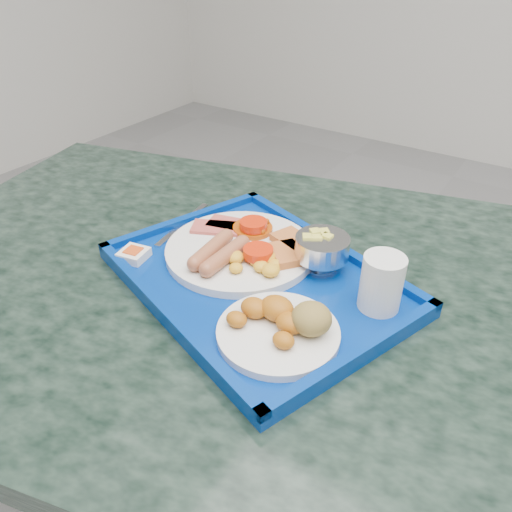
{
  "coord_description": "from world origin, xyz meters",
  "views": [
    {
      "loc": [
        -0.1,
        -0.34,
        1.27
      ],
      "look_at": [
        -0.46,
        0.19,
        0.85
      ],
      "focal_mm": 35.0,
      "sensor_mm": 36.0,
      "label": 1
    }
  ],
  "objects_px": {
    "main_plate": "(243,248)",
    "fruit_bowl": "(322,248)",
    "bread_plate": "(283,325)",
    "table": "(244,366)",
    "juice_cup": "(382,281)",
    "tray": "(256,280)"
  },
  "relations": [
    {
      "from": "table",
      "to": "bread_plate",
      "type": "bearing_deg",
      "value": -35.51
    },
    {
      "from": "main_plate",
      "to": "tray",
      "type": "bearing_deg",
      "value": -37.63
    },
    {
      "from": "table",
      "to": "main_plate",
      "type": "bearing_deg",
      "value": 123.33
    },
    {
      "from": "main_plate",
      "to": "bread_plate",
      "type": "bearing_deg",
      "value": -39.91
    },
    {
      "from": "tray",
      "to": "fruit_bowl",
      "type": "xyz_separation_m",
      "value": [
        0.07,
        0.08,
        0.04
      ]
    },
    {
      "from": "table",
      "to": "fruit_bowl",
      "type": "distance_m",
      "value": 0.29
    },
    {
      "from": "tray",
      "to": "juice_cup",
      "type": "bearing_deg",
      "value": 11.65
    },
    {
      "from": "table",
      "to": "fruit_bowl",
      "type": "xyz_separation_m",
      "value": [
        0.1,
        0.07,
        0.26
      ]
    },
    {
      "from": "main_plate",
      "to": "fruit_bowl",
      "type": "xyz_separation_m",
      "value": [
        0.13,
        0.04,
        0.03
      ]
    },
    {
      "from": "tray",
      "to": "main_plate",
      "type": "height_order",
      "value": "main_plate"
    },
    {
      "from": "main_plate",
      "to": "fruit_bowl",
      "type": "bearing_deg",
      "value": 16.5
    },
    {
      "from": "bread_plate",
      "to": "main_plate",
      "type": "bearing_deg",
      "value": 140.09
    },
    {
      "from": "juice_cup",
      "to": "table",
      "type": "bearing_deg",
      "value": -171.17
    },
    {
      "from": "table",
      "to": "bread_plate",
      "type": "relative_size",
      "value": 8.61
    },
    {
      "from": "main_plate",
      "to": "fruit_bowl",
      "type": "distance_m",
      "value": 0.13
    },
    {
      "from": "tray",
      "to": "juice_cup",
      "type": "xyz_separation_m",
      "value": [
        0.19,
        0.04,
        0.05
      ]
    },
    {
      "from": "fruit_bowl",
      "to": "juice_cup",
      "type": "bearing_deg",
      "value": -19.23
    },
    {
      "from": "table",
      "to": "tray",
      "type": "relative_size",
      "value": 2.68
    },
    {
      "from": "fruit_bowl",
      "to": "bread_plate",
      "type": "bearing_deg",
      "value": -79.32
    },
    {
      "from": "main_plate",
      "to": "bread_plate",
      "type": "xyz_separation_m",
      "value": [
        0.16,
        -0.13,
        0.0
      ]
    },
    {
      "from": "fruit_bowl",
      "to": "table",
      "type": "bearing_deg",
      "value": -144.04
    },
    {
      "from": "table",
      "to": "tray",
      "type": "bearing_deg",
      "value": -9.34
    }
  ]
}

